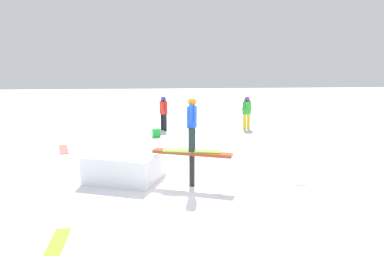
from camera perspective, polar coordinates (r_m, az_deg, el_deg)
The scene contains 10 objects.
ground_plane at distance 9.66m, azimuth 0.00°, elevation -8.78°, with size 60.00×60.00×0.00m, color white.
rail_feature at distance 9.43m, azimuth 0.00°, elevation -4.53°, with size 2.01×0.96×0.90m.
snow_kicker_ramp at distance 10.18m, azimuth -10.17°, elevation -5.77°, with size 1.80×1.50×0.73m, color white.
main_rider_on_rail at distance 9.25m, azimuth 0.00°, elevation 0.38°, with size 1.48×0.69×1.35m.
bystander_red at distance 16.66m, azimuth -4.36°, elevation 2.54°, with size 0.37×0.58×1.53m.
bystander_green at distance 17.10m, azimuth 8.34°, elevation 2.59°, with size 0.58×0.50×1.49m.
loose_snowboard_lime at distance 7.17m, azimuth -20.04°, elevation -16.60°, with size 1.37×0.28×0.02m, color #93D42E.
loose_snowboard_white at distance 10.62m, azimuth 15.36°, elevation -7.29°, with size 1.29×0.28×0.02m, color white.
loose_snowboard_coral at distance 14.04m, azimuth -18.96°, elevation -3.09°, with size 1.39×0.28×0.02m, color #E76D5E.
backpack_on_snow at distance 15.40m, azimuth -5.46°, elevation -0.76°, with size 0.30×0.22×0.34m, color green.
Camera 1 is at (-0.71, -9.07, 3.23)m, focal length 35.00 mm.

